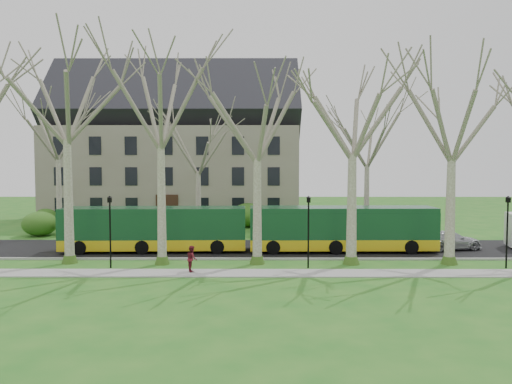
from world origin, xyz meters
TOP-DOWN VIEW (x-y plane):
  - ground at (0.00, 0.00)m, footprint 120.00×120.00m
  - sidewalk at (0.00, -2.50)m, footprint 70.00×2.00m
  - road at (0.00, 5.50)m, footprint 80.00×8.00m
  - curb at (0.00, 1.50)m, footprint 80.00×0.25m
  - building at (-6.00, 24.00)m, footprint 26.50×12.20m
  - tree_row_verge at (0.00, 0.30)m, footprint 49.00×7.00m
  - tree_row_far at (-1.33, 11.00)m, footprint 33.00×7.00m
  - lamp_row at (-0.00, -1.00)m, footprint 36.22×0.22m
  - hedges at (-4.67, 14.00)m, footprint 30.60×8.60m
  - bus_lead at (-4.44, 4.41)m, footprint 13.04×3.11m
  - bus_follow at (8.96, 4.46)m, footprint 13.14×2.93m
  - sedan at (16.92, 5.16)m, footprint 4.94×2.83m
  - pedestrian_b at (-0.90, -2.16)m, footprint 0.73×0.85m

SIDE VIEW (x-z plane):
  - ground at x=0.00m, z-range 0.00..0.00m
  - sidewalk at x=0.00m, z-range 0.00..0.06m
  - road at x=0.00m, z-range 0.00..0.06m
  - curb at x=0.00m, z-range 0.00..0.14m
  - sedan at x=16.92m, z-range 0.06..1.41m
  - pedestrian_b at x=-0.90m, z-range 0.06..1.57m
  - hedges at x=-4.67m, z-range 0.00..2.00m
  - bus_lead at x=-4.44m, z-range 0.06..3.30m
  - bus_follow at x=8.96m, z-range 0.06..3.34m
  - lamp_row at x=0.00m, z-range 0.42..4.72m
  - tree_row_far at x=-1.33m, z-range 0.00..12.00m
  - tree_row_verge at x=0.00m, z-range 0.00..14.00m
  - building at x=-6.00m, z-range 0.07..16.07m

